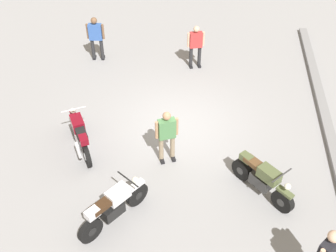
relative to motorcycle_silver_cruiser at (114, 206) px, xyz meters
name	(u,v)px	position (x,y,z in m)	size (l,w,h in m)	color
ground_plane	(176,125)	(-3.76, 1.03, -0.52)	(40.00, 40.00, 0.00)	gray
curb_edge	(330,137)	(-3.76, 5.63, -0.45)	(14.00, 0.30, 0.15)	gray
motorcycle_silver_cruiser	(114,206)	(0.00, 0.00, 0.00)	(1.77, 1.31, 1.09)	black
motorcycle_maroon_cruiser	(80,135)	(-2.35, -1.55, 0.00)	(1.86, 1.16, 1.09)	black
motorcycle_olive_vintage	(262,179)	(-1.37, 3.48, -0.03)	(1.46, 1.52, 1.07)	black
person_in_green_shirt	(167,134)	(-2.26, 0.94, 0.42)	(0.45, 0.62, 1.65)	gray
person_in_red_shirt	(196,44)	(-7.30, 1.28, 0.39)	(0.41, 0.63, 1.62)	#262628
person_in_blue_shirt	(96,36)	(-7.28, -2.42, 0.46)	(0.34, 0.66, 1.72)	#262628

